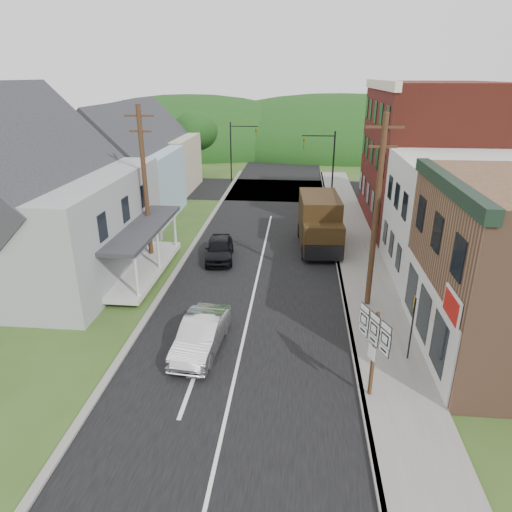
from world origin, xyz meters
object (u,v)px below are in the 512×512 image
(silver_sedan, at_px, (201,335))
(dark_sedan, at_px, (219,249))
(route_sign_cluster, at_px, (374,343))
(warning_sign, at_px, (412,318))
(delivery_van, at_px, (320,223))

(silver_sedan, height_order, dark_sedan, silver_sedan)
(silver_sedan, distance_m, route_sign_cluster, 6.92)
(warning_sign, bearing_deg, delivery_van, 120.49)
(dark_sedan, bearing_deg, delivery_van, 17.11)
(dark_sedan, distance_m, delivery_van, 6.66)
(dark_sedan, height_order, warning_sign, warning_sign)
(route_sign_cluster, xyz_separation_m, warning_sign, (1.79, 2.34, -0.30))
(silver_sedan, relative_size, delivery_van, 0.71)
(route_sign_cluster, relative_size, warning_sign, 1.15)
(dark_sedan, xyz_separation_m, delivery_van, (6.03, 2.66, 0.99))
(route_sign_cluster, height_order, warning_sign, route_sign_cluster)
(warning_sign, bearing_deg, silver_sedan, -163.35)
(silver_sedan, xyz_separation_m, delivery_van, (5.08, 12.41, 0.96))
(silver_sedan, bearing_deg, route_sign_cluster, -15.77)
(delivery_van, height_order, route_sign_cluster, route_sign_cluster)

